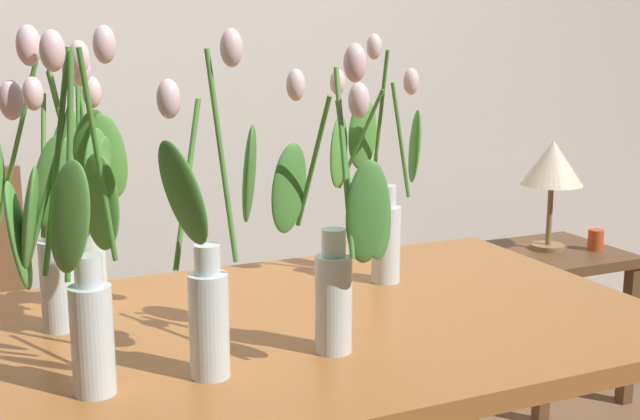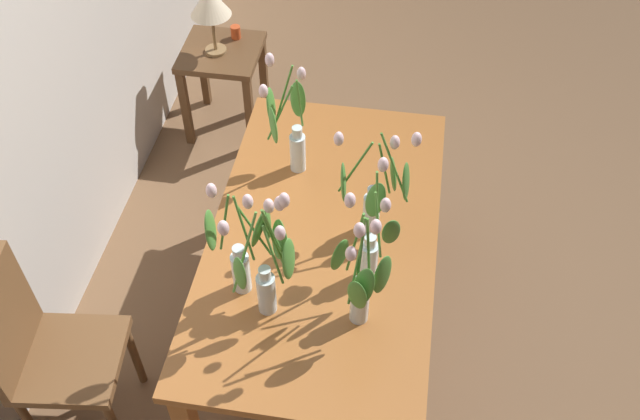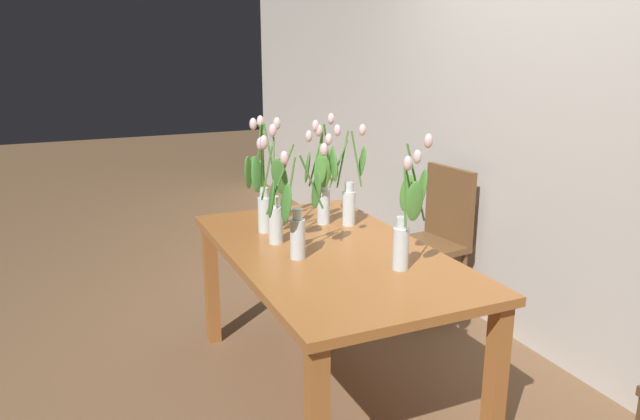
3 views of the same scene
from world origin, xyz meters
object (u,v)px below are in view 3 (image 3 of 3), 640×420
(tulip_vase_1, at_px, (295,216))
(dining_chair, at_px, (436,233))
(dining_table, at_px, (329,267))
(tulip_vase_4, at_px, (407,221))
(tulip_vase_3, at_px, (273,206))
(tulip_vase_2, at_px, (321,182))
(tulip_vase_5, at_px, (347,186))
(tulip_vase_0, at_px, (263,188))

(tulip_vase_1, relative_size, dining_chair, 0.60)
(dining_table, height_order, tulip_vase_4, tulip_vase_4)
(tulip_vase_1, bearing_deg, tulip_vase_4, 52.33)
(tulip_vase_3, bearing_deg, tulip_vase_2, 120.42)
(dining_chair, bearing_deg, tulip_vase_2, -78.16)
(dining_table, bearing_deg, dining_chair, 119.58)
(tulip_vase_3, bearing_deg, dining_chair, 107.54)
(tulip_vase_5, bearing_deg, tulip_vase_1, -50.08)
(dining_table, xyz_separation_m, tulip_vase_4, (0.35, 0.19, 0.30))
(tulip_vase_0, distance_m, tulip_vase_3, 0.22)
(dining_table, xyz_separation_m, tulip_vase_1, (0.05, -0.19, 0.29))
(tulip_vase_4, bearing_deg, tulip_vase_2, -175.06)
(tulip_vase_0, height_order, tulip_vase_3, tulip_vase_0)
(tulip_vase_0, bearing_deg, tulip_vase_5, 78.48)
(tulip_vase_1, distance_m, tulip_vase_3, 0.24)
(tulip_vase_2, height_order, tulip_vase_5, tulip_vase_2)
(tulip_vase_1, height_order, tulip_vase_3, tulip_vase_3)
(tulip_vase_3, xyz_separation_m, tulip_vase_5, (-0.12, 0.45, 0.02))
(tulip_vase_0, bearing_deg, dining_chair, 98.15)
(tulip_vase_4, bearing_deg, dining_chair, 138.83)
(dining_table, relative_size, tulip_vase_2, 2.81)
(tulip_vase_2, bearing_deg, tulip_vase_0, -92.20)
(tulip_vase_4, bearing_deg, tulip_vase_5, 175.90)
(tulip_vase_1, bearing_deg, dining_table, 105.51)
(tulip_vase_1, bearing_deg, dining_chair, 117.52)
(tulip_vase_0, distance_m, tulip_vase_5, 0.43)
(tulip_vase_3, bearing_deg, tulip_vase_4, 37.01)
(dining_table, bearing_deg, tulip_vase_1, -74.49)
(tulip_vase_4, distance_m, tulip_vase_5, 0.66)
(tulip_vase_1, bearing_deg, tulip_vase_5, 129.92)
(tulip_vase_0, xyz_separation_m, tulip_vase_5, (0.09, 0.43, -0.01))
(dining_table, height_order, tulip_vase_5, tulip_vase_5)
(tulip_vase_0, xyz_separation_m, tulip_vase_4, (0.74, 0.38, -0.02))
(tulip_vase_1, bearing_deg, tulip_vase_0, 179.19)
(dining_chair, bearing_deg, dining_table, -60.42)
(tulip_vase_0, relative_size, tulip_vase_2, 1.02)
(tulip_vase_4, xyz_separation_m, tulip_vase_5, (-0.66, 0.05, 0.01))
(dining_table, bearing_deg, tulip_vase_0, -155.07)
(tulip_vase_5, xyz_separation_m, dining_chair, (-0.26, 0.75, -0.43))
(tulip_vase_2, distance_m, dining_chair, 0.99)
(tulip_vase_1, height_order, tulip_vase_5, tulip_vase_1)
(tulip_vase_5, distance_m, dining_chair, 0.90)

